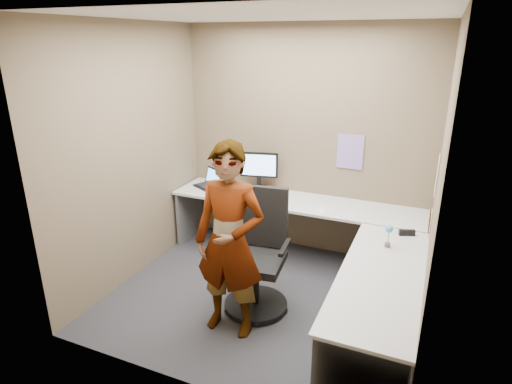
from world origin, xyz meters
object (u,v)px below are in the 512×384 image
at_px(monitor, 259,167).
at_px(desk, 316,238).
at_px(person, 230,242).
at_px(office_chair, 258,262).

bearing_deg(monitor, desk, -50.91).
distance_m(desk, monitor, 1.27).
xyz_separation_m(desk, monitor, (-0.94, 0.73, 0.46)).
bearing_deg(person, monitor, 103.27).
bearing_deg(desk, monitor, 142.40).
relative_size(office_chair, person, 0.67).
relative_size(monitor, office_chair, 0.39).
xyz_separation_m(desk, office_chair, (-0.43, -0.51, -0.11)).
bearing_deg(person, desk, 60.16).
xyz_separation_m(monitor, office_chair, (0.51, -1.23, -0.56)).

